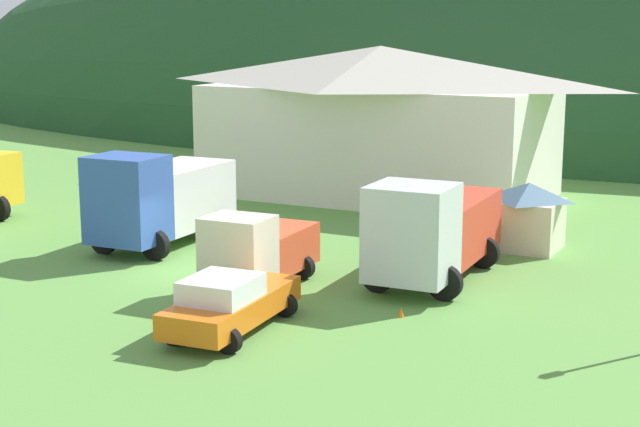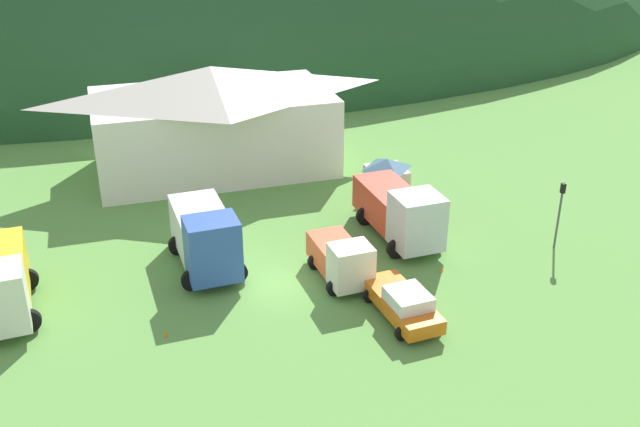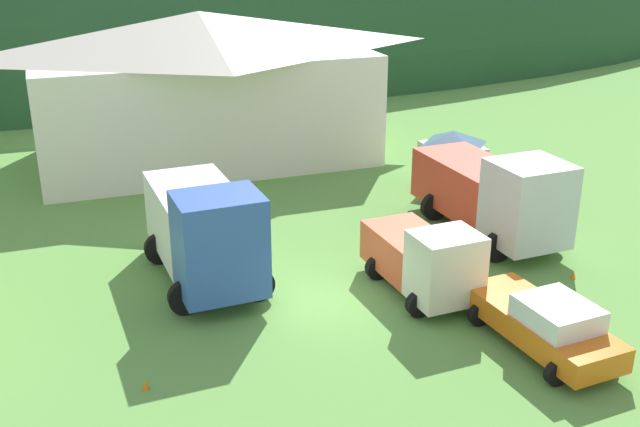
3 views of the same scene
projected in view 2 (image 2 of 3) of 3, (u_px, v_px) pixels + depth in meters
name	position (u px, v px, depth m)	size (l,w,h in m)	color
ground_plane	(276.00, 283.00, 37.10)	(200.00, 200.00, 0.00)	#5B9342
forested_hill_backdrop	(159.00, 49.00, 84.72)	(129.13, 60.00, 39.82)	#234C28
depot_building	(213.00, 117.00, 49.70)	(17.12, 9.50, 7.24)	white
play_shed_cream	(387.00, 177.00, 46.51)	(2.51, 2.58, 2.52)	beige
heavy_rig_striped	(2.00, 281.00, 33.78)	(3.25, 6.70, 3.40)	silver
box_truck_blue	(205.00, 236.00, 37.71)	(3.54, 6.67, 3.70)	#3356AD
light_truck_cream	(342.00, 259.00, 36.81)	(2.63, 4.76, 2.56)	beige
tow_truck_silver	(400.00, 211.00, 40.80)	(3.47, 7.32, 3.51)	silver
service_pickup_orange	(403.00, 303.00, 33.91)	(2.58, 5.14, 1.66)	orange
traffic_light_east	(560.00, 209.00, 39.55)	(0.20, 0.32, 3.88)	#4C4C51
traffic_cone_near_pickup	(166.00, 336.00, 32.91)	(0.36, 0.36, 0.62)	orange
traffic_cone_mid_row	(441.00, 272.00, 38.19)	(0.36, 0.36, 0.62)	orange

